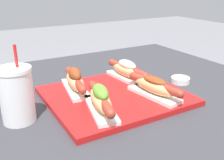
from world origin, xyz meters
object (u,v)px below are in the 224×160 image
object	(u,v)px
hot_dog_2	(75,81)
hot_dog_1	(154,87)
hot_dog_3	(127,70)
serving_tray	(115,96)
sauce_bowl	(180,80)
hot_dog_0	(100,100)
drink_cup	(17,95)

from	to	relation	value
hot_dog_2	hot_dog_1	bearing A→B (deg)	-39.92
hot_dog_2	hot_dog_3	bearing A→B (deg)	2.01
serving_tray	hot_dog_3	distance (m)	0.15
serving_tray	hot_dog_1	distance (m)	0.13
hot_dog_1	hot_dog_3	world-z (taller)	hot_dog_3
hot_dog_3	sauce_bowl	bearing A→B (deg)	-27.48
serving_tray	sauce_bowl	world-z (taller)	sauce_bowl
hot_dog_0	hot_dog_1	xyz separation A→B (m)	(0.20, 0.01, -0.00)
serving_tray	hot_dog_0	distance (m)	0.14
hot_dog_0	hot_dog_3	bearing A→B (deg)	41.37
hot_dog_3	sauce_bowl	distance (m)	0.21
hot_dog_1	sauce_bowl	world-z (taller)	hot_dog_1
hot_dog_3	hot_dog_0	bearing A→B (deg)	-138.63
hot_dog_3	drink_cup	size ratio (longest dim) A/B	1.06
hot_dog_0	hot_dog_2	xyz separation A→B (m)	(-0.01, 0.17, 0.00)
drink_cup	hot_dog_2	bearing A→B (deg)	22.53
serving_tray	sauce_bowl	distance (m)	0.29
serving_tray	hot_dog_3	xyz separation A→B (m)	(0.11, 0.09, 0.04)
hot_dog_3	drink_cup	distance (m)	0.42
sauce_bowl	drink_cup	size ratio (longest dim) A/B	0.32
hot_dog_0	sauce_bowl	size ratio (longest dim) A/B	3.18
sauce_bowl	hot_dog_1	bearing A→B (deg)	-157.36
hot_dog_2	sauce_bowl	distance (m)	0.41
serving_tray	hot_dog_1	size ratio (longest dim) A/B	1.92
hot_dog_3	drink_cup	world-z (taller)	drink_cup
hot_dog_1	sauce_bowl	bearing A→B (deg)	22.64
sauce_bowl	hot_dog_0	bearing A→B (deg)	-167.49
hot_dog_3	drink_cup	bearing A→B (deg)	-167.56
hot_dog_1	hot_dog_2	size ratio (longest dim) A/B	1.00
drink_cup	serving_tray	bearing A→B (deg)	-0.40
drink_cup	sauce_bowl	bearing A→B (deg)	-0.39
hot_dog_0	drink_cup	xyz separation A→B (m)	(-0.21, 0.09, 0.03)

